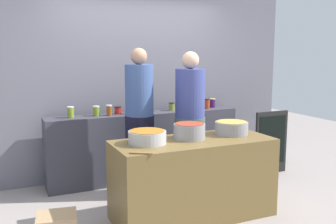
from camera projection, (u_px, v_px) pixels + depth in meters
name	position (u px, v px, depth m)	size (l,w,h in m)	color
ground	(180.00, 206.00, 4.44)	(12.00, 12.00, 0.00)	#9E928D
storefront_wall	(136.00, 70.00, 5.51)	(4.80, 0.12, 3.00)	slate
display_shelf	(146.00, 146.00, 5.36)	(2.70, 0.36, 0.93)	#393843
prep_table	(193.00, 179.00, 4.10)	(1.70, 0.70, 0.85)	brown
preserve_jar_0	(71.00, 112.00, 4.87)	(0.09, 0.09, 0.14)	olive
preserve_jar_1	(96.00, 111.00, 5.01)	(0.08, 0.08, 0.13)	olive
preserve_jar_2	(109.00, 110.00, 5.04)	(0.08, 0.08, 0.14)	#914919
preserve_jar_3	(118.00, 110.00, 5.16)	(0.09, 0.09, 0.10)	#AF231D
preserve_jar_4	(131.00, 110.00, 5.16)	(0.09, 0.09, 0.11)	#AA210D
preserve_jar_5	(142.00, 108.00, 5.27)	(0.08, 0.08, 0.12)	brown
preserve_jar_6	(149.00, 108.00, 5.31)	(0.07, 0.07, 0.13)	#2C4F2D
preserve_jar_7	(172.00, 106.00, 5.49)	(0.09, 0.09, 0.11)	olive
preserve_jar_8	(190.00, 106.00, 5.48)	(0.09, 0.09, 0.13)	red
preserve_jar_9	(207.00, 104.00, 5.64)	(0.08, 0.08, 0.14)	#A4371A
preserve_jar_10	(212.00, 103.00, 5.78)	(0.09, 0.09, 0.13)	#3D1853
cooking_pot_left	(147.00, 137.00, 3.87)	(0.38, 0.38, 0.13)	#B7B7BC
cooking_pot_center	(189.00, 131.00, 4.08)	(0.34, 0.34, 0.17)	gray
cooking_pot_right	(231.00, 128.00, 4.30)	(0.37, 0.37, 0.15)	gray
wooden_spoon	(141.00, 153.00, 3.48)	(0.02, 0.02, 0.22)	#9E703D
cook_with_tongs	(140.00, 130.00, 4.68)	(0.35, 0.35, 1.81)	black
cook_in_cap	(190.00, 131.00, 4.74)	(0.37, 0.37, 1.77)	#475D49
chalkboard_sign	(271.00, 142.00, 5.58)	(0.54, 0.05, 0.92)	black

